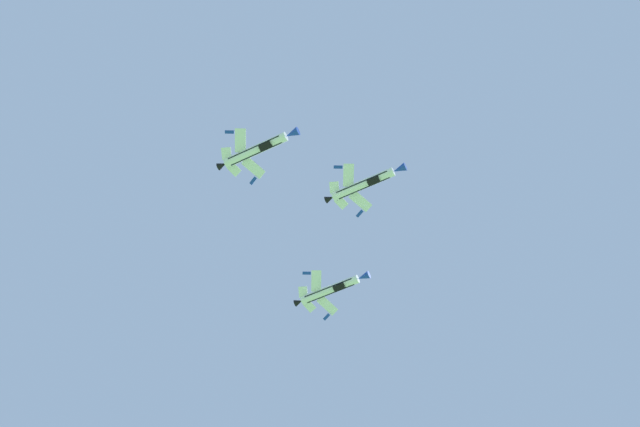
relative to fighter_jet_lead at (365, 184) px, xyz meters
name	(u,v)px	position (x,y,z in m)	size (l,w,h in m)	color
fighter_jet_lead	(365,184)	(0.00, 0.00, 0.00)	(15.97, 10.03, 4.94)	white
fighter_jet_left_wing	(331,289)	(-13.59, 18.18, -3.25)	(15.97, 9.75, 5.18)	white
fighter_jet_right_wing	(257,149)	(-14.70, -14.37, -1.37)	(15.97, 10.03, 4.93)	white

